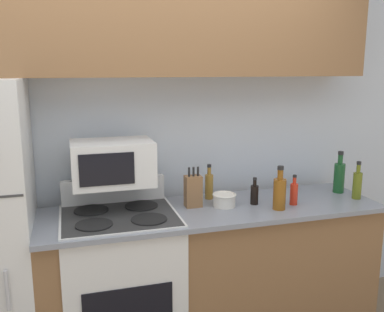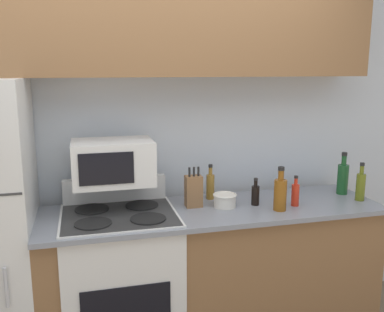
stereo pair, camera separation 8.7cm
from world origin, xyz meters
name	(u,v)px [view 2 (the right image)]	position (x,y,z in m)	size (l,w,h in m)	color
wall_back	(150,147)	(0.00, 0.70, 1.27)	(8.00, 0.05, 2.55)	silver
lower_cabinets	(213,274)	(0.34, 0.29, 0.47)	(2.18, 0.63, 0.94)	brown
upper_cabinets	(152,25)	(0.00, 0.50, 2.08)	(2.87, 0.34, 0.63)	brown
stove	(122,284)	(-0.26, 0.28, 0.49)	(0.70, 0.61, 1.11)	silver
microwave	(113,162)	(-0.28, 0.40, 1.25)	(0.49, 0.35, 0.27)	silver
knife_block	(194,191)	(0.22, 0.34, 1.04)	(0.11, 0.08, 0.26)	brown
bowl	(225,200)	(0.42, 0.29, 0.98)	(0.15, 0.15, 0.09)	silver
bottle_hot_sauce	(295,194)	(0.87, 0.19, 1.02)	(0.05, 0.05, 0.20)	red
bottle_whiskey	(280,193)	(0.73, 0.14, 1.05)	(0.08, 0.08, 0.28)	brown
bottle_olive_oil	(361,186)	(1.35, 0.19, 1.04)	(0.06, 0.06, 0.26)	#5B6619
bottle_wine_green	(343,178)	(1.32, 0.35, 1.06)	(0.08, 0.08, 0.30)	#194C23
bottle_soy_sauce	(255,194)	(0.62, 0.27, 1.01)	(0.05, 0.05, 0.18)	black
bottle_vinegar	(210,185)	(0.38, 0.47, 1.03)	(0.06, 0.06, 0.24)	olive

